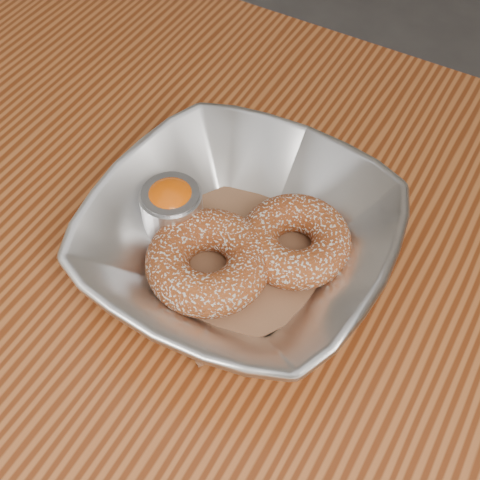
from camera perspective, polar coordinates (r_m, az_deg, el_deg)
The scene contains 6 objects.
table at distance 0.64m, azimuth -12.51°, elevation -7.72°, with size 1.20×0.80×0.75m.
serving_bowl at distance 0.52m, azimuth 0.00°, elevation -0.09°, with size 0.23×0.23×0.06m, color silver.
parchment at distance 0.53m, azimuth 0.00°, elevation -1.38°, with size 0.14×0.14×0.00m, color brown.
donut_back at distance 0.52m, azimuth 4.72°, elevation -0.05°, with size 0.09×0.09×0.03m, color #92411B.
donut_front at distance 0.51m, azimuth -2.73°, elevation -1.85°, with size 0.10×0.10×0.03m, color #92411B.
ramekin at distance 0.54m, azimuth -5.82°, elevation 2.69°, with size 0.05×0.05×0.05m.
Camera 1 is at (0.27, -0.20, 1.19)m, focal length 50.00 mm.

